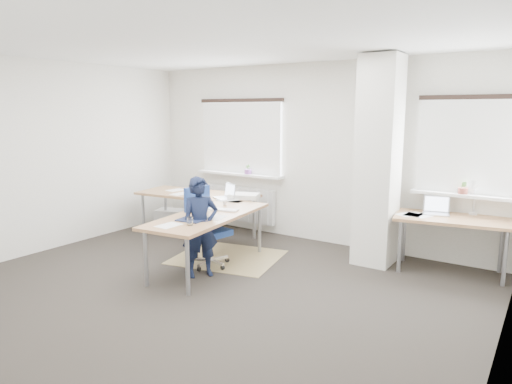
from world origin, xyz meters
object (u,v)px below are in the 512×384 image
Objects in this scene: task_chair at (207,244)px; desk_main at (205,205)px; desk_side at (453,221)px; person at (200,227)px.

desk_main is at bearing 141.85° from task_chair.
person is at bearing -154.22° from desk_side.
desk_main is 1.05m from person.
person reaches higher than task_chair.
person is (0.63, -0.84, -0.06)m from desk_main.
person reaches higher than desk_main.
desk_main is 3.39m from desk_side.
task_chair is (0.44, -0.49, -0.40)m from desk_main.
desk_main is 2.11× the size of person.
desk_side is 3.20m from task_chair.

